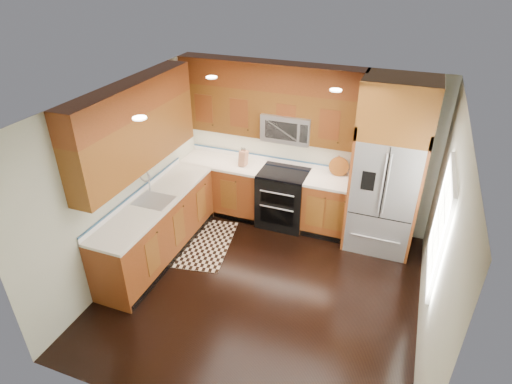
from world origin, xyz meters
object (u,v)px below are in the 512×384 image
at_px(rug, 205,243).
at_px(knife_block, 243,158).
at_px(range, 283,198).
at_px(refrigerator, 388,169).
at_px(utensil_crock, 337,168).

bearing_deg(rug, knife_block, 66.53).
distance_m(range, rug, 1.46).
xyz_separation_m(refrigerator, rug, (-2.50, -0.97, -1.30)).
height_order(range, utensil_crock, utensil_crock).
xyz_separation_m(range, knife_block, (-0.70, 0.02, 0.60)).
bearing_deg(range, refrigerator, -1.40).
height_order(knife_block, utensil_crock, same).
xyz_separation_m(knife_block, utensil_crock, (1.48, 0.23, -0.02)).
xyz_separation_m(range, refrigerator, (1.55, -0.04, 0.83)).
height_order(range, knife_block, knife_block).
bearing_deg(refrigerator, knife_block, 178.43).
bearing_deg(range, utensil_crock, 17.82).
height_order(rug, utensil_crock, utensil_crock).
xyz_separation_m(refrigerator, knife_block, (-2.25, 0.06, -0.24)).
bearing_deg(refrigerator, rug, -158.79).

